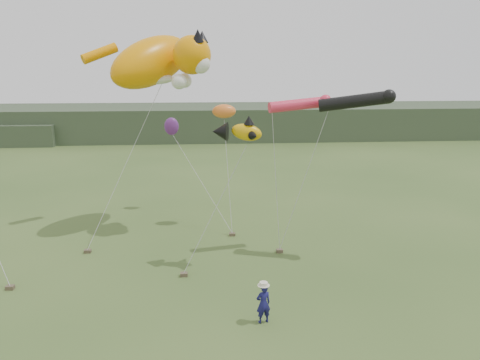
% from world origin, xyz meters
% --- Properties ---
extents(ground, '(120.00, 120.00, 0.00)m').
position_xyz_m(ground, '(0.00, 0.00, 0.00)').
color(ground, '#385123').
rests_on(ground, ground).
extents(headland, '(90.00, 13.00, 4.00)m').
position_xyz_m(headland, '(-3.11, 44.69, 1.92)').
color(headland, '#2D3D28').
rests_on(headland, ground).
extents(festival_attendant, '(0.64, 0.50, 1.54)m').
position_xyz_m(festival_attendant, '(1.96, -0.90, 0.77)').
color(festival_attendant, '#161551').
rests_on(festival_attendant, ground).
extents(sandbag_anchors, '(12.47, 5.93, 0.17)m').
position_xyz_m(sandbag_anchors, '(-2.17, 5.19, 0.08)').
color(sandbag_anchors, brown).
rests_on(sandbag_anchors, ground).
extents(cat_kite, '(7.33, 6.06, 4.09)m').
position_xyz_m(cat_kite, '(-2.47, 10.25, 9.52)').
color(cat_kite, orange).
rests_on(cat_kite, ground).
extents(fish_kite, '(2.41, 1.58, 1.22)m').
position_xyz_m(fish_kite, '(1.36, 4.45, 6.42)').
color(fish_kite, '#D69F08').
rests_on(fish_kite, ground).
extents(tube_kites, '(5.71, 2.41, 1.18)m').
position_xyz_m(tube_kites, '(6.15, 5.48, 7.62)').
color(tube_kites, black).
rests_on(tube_kites, ground).
extents(misc_kites, '(4.38, 4.00, 2.23)m').
position_xyz_m(misc_kites, '(-0.36, 11.80, 6.19)').
color(misc_kites, orange).
rests_on(misc_kites, ground).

